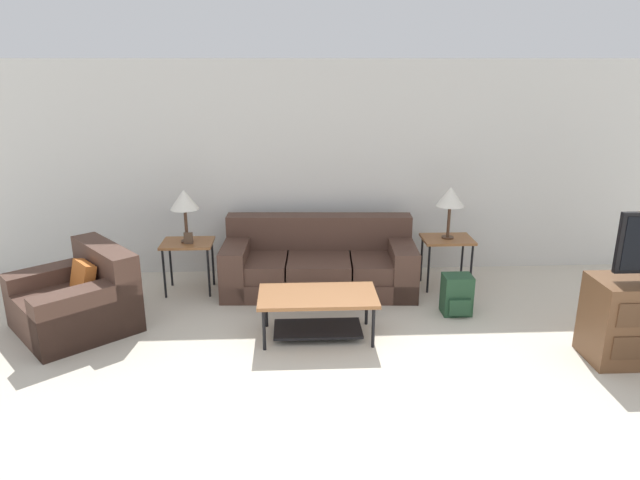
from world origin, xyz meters
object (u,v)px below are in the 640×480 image
at_px(couch, 319,265).
at_px(backpack, 457,295).
at_px(table_lamp_right, 450,197).
at_px(armchair, 78,301).
at_px(side_table_left, 188,247).
at_px(table_lamp_left, 184,200).
at_px(side_table_right, 447,243).
at_px(coffee_table, 318,305).

bearing_deg(couch, backpack, -28.73).
distance_m(couch, table_lamp_right, 1.70).
height_order(armchair, table_lamp_right, table_lamp_right).
height_order(side_table_left, table_lamp_left, table_lamp_left).
xyz_separation_m(armchair, table_lamp_right, (3.95, 0.90, 0.80)).
bearing_deg(couch, side_table_right, -0.59).
distance_m(armchair, table_lamp_left, 1.53).
bearing_deg(side_table_right, backpack, -95.74).
height_order(armchair, table_lamp_left, table_lamp_left).
distance_m(table_lamp_left, backpack, 3.15).
xyz_separation_m(couch, armchair, (-2.45, -0.91, -0.01)).
height_order(armchair, backpack, armchair).
xyz_separation_m(coffee_table, table_lamp_left, (-1.43, 1.22, 0.76)).
xyz_separation_m(coffee_table, side_table_right, (1.57, 1.22, 0.21)).
distance_m(side_table_left, side_table_right, 3.00).
distance_m(armchair, side_table_right, 4.06).
xyz_separation_m(side_table_right, table_lamp_left, (-3.00, 0.00, 0.55)).
distance_m(coffee_table, backpack, 1.57).
height_order(table_lamp_left, backpack, table_lamp_left).
relative_size(couch, coffee_table, 1.97).
distance_m(armchair, table_lamp_right, 4.13).
bearing_deg(couch, table_lamp_right, -0.59).
height_order(armchair, side_table_right, armchair).
relative_size(table_lamp_left, backpack, 1.41).
height_order(couch, table_lamp_left, table_lamp_left).
bearing_deg(coffee_table, couch, 86.71).
bearing_deg(table_lamp_left, table_lamp_right, 0.00).
height_order(side_table_right, table_lamp_left, table_lamp_left).
bearing_deg(coffee_table, backpack, 17.04).
xyz_separation_m(side_table_right, table_lamp_right, (0.00, 0.00, 0.55)).
distance_m(side_table_right, table_lamp_left, 3.05).
bearing_deg(side_table_right, table_lamp_left, 180.00).
bearing_deg(table_lamp_right, side_table_right, -90.00).
bearing_deg(backpack, coffee_table, -162.96).
bearing_deg(backpack, armchair, -178.02).
bearing_deg(side_table_left, couch, 0.59).
bearing_deg(side_table_right, table_lamp_right, 90.00).
bearing_deg(table_lamp_right, couch, 179.41).
relative_size(couch, backpack, 5.21).
xyz_separation_m(couch, table_lamp_right, (1.50, -0.02, 0.79)).
height_order(side_table_left, table_lamp_right, table_lamp_right).
bearing_deg(armchair, table_lamp_right, 12.81).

